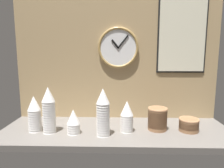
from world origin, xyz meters
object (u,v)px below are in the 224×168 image
object	(u,v)px
bowl_stack_right	(157,118)
menu_board	(182,33)
cup_stack_left	(49,110)
cup_stack_center	(103,112)
cup_stack_center_right	(127,116)
wall_clock	(118,48)
cup_stack_center_left	(73,121)
bowl_stack_far_right	(189,124)
cup_stack_far_left	(34,114)

from	to	relation	value
bowl_stack_right	menu_board	size ratio (longest dim) A/B	0.26
cup_stack_left	cup_stack_center	size ratio (longest dim) A/B	1.00
cup_stack_center_right	wall_clock	size ratio (longest dim) A/B	0.67
bowl_stack_right	wall_clock	bearing A→B (deg)	138.51
wall_clock	menu_board	xyz separation A→B (cm)	(49.30, 0.89, 11.00)
cup_stack_center_left	bowl_stack_right	bearing A→B (deg)	8.17
cup_stack_center	cup_stack_center_right	bearing A→B (deg)	24.26
cup_stack_center_left	menu_board	size ratio (longest dim) A/B	0.27
bowl_stack_far_right	cup_stack_left	bearing A→B (deg)	-177.16
cup_stack_center	wall_clock	size ratio (longest dim) A/B	0.98
bowl_stack_far_right	bowl_stack_right	distance (cm)	21.42
bowl_stack_far_right	wall_clock	xyz separation A→B (cm)	(-48.53, 26.28, 52.27)
cup_stack_center_right	wall_clock	world-z (taller)	wall_clock
bowl_stack_right	wall_clock	xyz separation A→B (cm)	(-27.47, 24.30, 48.87)
wall_clock	cup_stack_center_left	bearing A→B (deg)	-132.24
cup_stack_center_right	bowl_stack_far_right	bearing A→B (deg)	2.52
bowl_stack_far_right	wall_clock	distance (cm)	76.02
bowl_stack_right	menu_board	xyz separation A→B (cm)	(21.82, 25.18, 59.87)
cup_stack_center_left	bowl_stack_right	xyz separation A→B (cm)	(56.95, 8.17, 0.00)
cup_stack_center_left	bowl_stack_far_right	xyz separation A→B (cm)	(78.01, 6.19, -3.40)
cup_stack_center_right	cup_stack_center	world-z (taller)	cup_stack_center
cup_stack_center	wall_clock	xyz separation A→B (cm)	(9.60, 35.18, 41.56)
cup_stack_center	wall_clock	distance (cm)	55.29
cup_stack_left	cup_stack_center	distance (cm)	36.73
cup_stack_center_right	cup_stack_far_left	distance (cm)	62.86
cup_stack_far_left	bowl_stack_far_right	bearing A→B (deg)	1.45
cup_stack_center_right	bowl_stack_far_right	world-z (taller)	cup_stack_center_right
cup_stack_far_left	bowl_stack_far_right	world-z (taller)	cup_stack_far_left
cup_stack_center	bowl_stack_right	xyz separation A→B (cm)	(37.07, 10.89, -7.31)
cup_stack_far_left	wall_clock	size ratio (longest dim) A/B	0.77
cup_stack_center_left	cup_stack_center	world-z (taller)	cup_stack_center
cup_stack_center_right	cup_stack_center	distance (cm)	17.78
cup_stack_center_left	wall_clock	size ratio (longest dim) A/B	0.52
cup_stack_far_left	cup_stack_center	xyz separation A→B (cm)	(47.24, -6.23, 3.25)
cup_stack_left	menu_board	distance (cm)	113.47
bowl_stack_right	cup_stack_left	bearing A→B (deg)	-174.81
cup_stack_left	wall_clock	size ratio (longest dim) A/B	0.98
cup_stack_center_left	menu_board	world-z (taller)	menu_board
cup_stack_center_left	bowl_stack_far_right	distance (cm)	78.33
cup_stack_center_left	menu_board	distance (cm)	104.42
cup_stack_center	menu_board	distance (cm)	86.79
cup_stack_center_left	wall_clock	xyz separation A→B (cm)	(29.48, 32.47, 48.87)
cup_stack_center	menu_board	size ratio (longest dim) A/B	0.51
cup_stack_center_right	menu_board	size ratio (longest dim) A/B	0.35
wall_clock	menu_board	size ratio (longest dim) A/B	0.52
cup_stack_center_right	bowl_stack_far_right	xyz separation A→B (cm)	(42.54, 1.87, -5.84)
wall_clock	cup_stack_center_right	bearing A→B (deg)	-77.98
cup_stack_left	wall_clock	xyz separation A→B (cm)	(46.09, 30.98, 41.56)
cup_stack_far_left	wall_clock	distance (cm)	77.95
cup_stack_center_left	cup_stack_center_right	size ratio (longest dim) A/B	0.77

